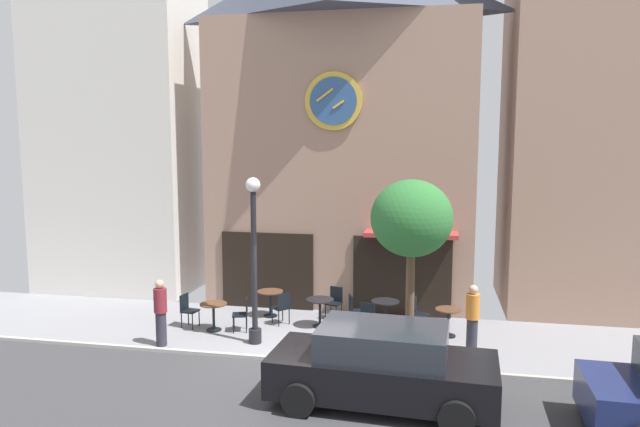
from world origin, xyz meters
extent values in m
cube|color=gray|center=(0.00, 2.06, -0.03)|extent=(26.03, 4.11, 0.05)
cube|color=#38383A|center=(0.00, -3.05, -0.03)|extent=(26.03, 6.11, 0.05)
cube|color=#A8A5A0|center=(0.00, 0.02, 0.04)|extent=(26.03, 0.12, 0.08)
cube|color=#9E7A66|center=(0.13, 5.32, 4.33)|extent=(8.04, 2.43, 8.66)
cylinder|color=gold|center=(0.13, 4.05, 6.15)|extent=(1.65, 0.10, 1.65)
cylinder|color=#2D5184|center=(0.13, 3.99, 6.15)|extent=(1.35, 0.04, 1.35)
cube|color=gold|center=(0.29, 3.95, 6.05)|extent=(0.34, 0.03, 0.25)
cube|color=gold|center=(-0.10, 3.95, 6.32)|extent=(0.50, 0.03, 0.39)
cube|color=black|center=(-1.88, 4.07, 1.15)|extent=(2.82, 0.10, 2.30)
cube|color=black|center=(2.14, 4.07, 1.15)|extent=(2.82, 0.10, 2.30)
cube|color=#B23333|center=(2.38, 3.76, 2.45)|extent=(2.57, 0.90, 0.12)
cube|color=silver|center=(-7.48, 5.73, 7.24)|extent=(5.22, 3.24, 14.48)
cube|color=#9E7A66|center=(8.54, 6.11, 6.61)|extent=(6.89, 4.00, 13.21)
cylinder|color=black|center=(-1.33, 1.04, 0.18)|extent=(0.32, 0.32, 0.36)
cylinder|color=black|center=(-1.33, 1.04, 1.90)|extent=(0.14, 0.14, 3.80)
sphere|color=white|center=(-1.33, 1.04, 3.98)|extent=(0.36, 0.36, 0.36)
cylinder|color=brown|center=(2.51, 0.62, 1.34)|extent=(0.20, 0.20, 2.67)
ellipsoid|color=#2D7033|center=(2.51, 0.62, 3.32)|extent=(1.85, 1.66, 1.76)
cylinder|color=black|center=(-2.70, 1.75, 0.36)|extent=(0.07, 0.07, 0.73)
cylinder|color=black|center=(-2.70, 1.75, 0.01)|extent=(0.40, 0.40, 0.03)
cylinder|color=brown|center=(-2.70, 1.75, 0.73)|extent=(0.72, 0.72, 0.03)
cylinder|color=black|center=(-1.56, 3.24, 0.37)|extent=(0.07, 0.07, 0.73)
cylinder|color=black|center=(-1.56, 3.24, 0.01)|extent=(0.40, 0.40, 0.03)
cylinder|color=brown|center=(-1.56, 3.24, 0.73)|extent=(0.74, 0.74, 0.03)
cylinder|color=black|center=(0.02, 2.59, 0.38)|extent=(0.07, 0.07, 0.76)
cylinder|color=black|center=(0.02, 2.59, 0.01)|extent=(0.40, 0.40, 0.03)
cylinder|color=black|center=(0.02, 2.59, 0.76)|extent=(0.76, 0.76, 0.03)
cylinder|color=black|center=(1.77, 2.88, 0.36)|extent=(0.07, 0.07, 0.72)
cylinder|color=black|center=(1.77, 2.88, 0.01)|extent=(0.40, 0.40, 0.03)
cylinder|color=black|center=(1.77, 2.88, 0.72)|extent=(0.76, 0.76, 0.03)
cylinder|color=black|center=(3.43, 2.47, 0.36)|extent=(0.07, 0.07, 0.72)
cylinder|color=black|center=(3.43, 2.47, 0.01)|extent=(0.40, 0.40, 0.03)
cylinder|color=brown|center=(3.43, 2.47, 0.72)|extent=(0.67, 0.67, 0.03)
cube|color=black|center=(1.02, 2.74, 0.45)|extent=(0.51, 0.51, 0.04)
cube|color=black|center=(0.86, 2.68, 0.68)|extent=(0.17, 0.37, 0.45)
cylinder|color=black|center=(1.24, 2.64, 0.23)|extent=(0.03, 0.03, 0.45)
cylinder|color=black|center=(1.12, 2.96, 0.23)|extent=(0.03, 0.03, 0.45)
cylinder|color=black|center=(0.92, 2.52, 0.23)|extent=(0.03, 0.03, 0.45)
cylinder|color=black|center=(0.81, 2.84, 0.23)|extent=(0.03, 0.03, 0.45)
cube|color=black|center=(2.70, 2.75, 0.45)|extent=(0.51, 0.51, 0.04)
cube|color=black|center=(2.53, 2.81, 0.68)|extent=(0.16, 0.37, 0.45)
cylinder|color=black|center=(2.80, 2.53, 0.23)|extent=(0.03, 0.03, 0.45)
cylinder|color=black|center=(2.91, 2.86, 0.23)|extent=(0.03, 0.03, 0.45)
cylinder|color=black|center=(2.48, 2.65, 0.23)|extent=(0.03, 0.03, 0.45)
cylinder|color=black|center=(2.59, 2.97, 0.23)|extent=(0.03, 0.03, 0.45)
cube|color=black|center=(1.42, 2.20, 0.45)|extent=(0.47, 0.47, 0.04)
cube|color=black|center=(1.39, 2.02, 0.68)|extent=(0.38, 0.11, 0.45)
cylinder|color=black|center=(1.62, 2.33, 0.23)|extent=(0.03, 0.03, 0.45)
cylinder|color=black|center=(1.29, 2.40, 0.23)|extent=(0.03, 0.03, 0.45)
cylinder|color=black|center=(1.56, 2.00, 0.23)|extent=(0.03, 0.03, 0.45)
cylinder|color=black|center=(1.22, 2.06, 0.23)|extent=(0.03, 0.03, 0.45)
cube|color=black|center=(-1.99, 1.83, 0.45)|extent=(0.50, 0.50, 0.04)
cube|color=black|center=(-1.82, 1.88, 0.68)|extent=(0.15, 0.38, 0.45)
cylinder|color=black|center=(-2.21, 1.94, 0.23)|extent=(0.03, 0.03, 0.45)
cylinder|color=black|center=(-2.11, 1.62, 0.23)|extent=(0.03, 0.03, 0.45)
cylinder|color=black|center=(-1.88, 2.04, 0.23)|extent=(0.03, 0.03, 0.45)
cylinder|color=black|center=(-1.78, 1.71, 0.23)|extent=(0.03, 0.03, 0.45)
cube|color=black|center=(-3.43, 1.89, 0.45)|extent=(0.45, 0.45, 0.04)
cube|color=black|center=(-3.61, 1.92, 0.68)|extent=(0.10, 0.38, 0.45)
cylinder|color=black|center=(-3.29, 1.70, 0.23)|extent=(0.03, 0.03, 0.45)
cylinder|color=black|center=(-3.24, 2.03, 0.23)|extent=(0.03, 0.03, 0.45)
cylinder|color=black|center=(-3.63, 1.75, 0.23)|extent=(0.03, 0.03, 0.45)
cylinder|color=black|center=(-3.58, 2.08, 0.23)|extent=(0.03, 0.03, 0.45)
cube|color=black|center=(0.27, 3.35, 0.45)|extent=(0.50, 0.50, 0.04)
cube|color=black|center=(0.32, 3.52, 0.68)|extent=(0.38, 0.15, 0.45)
cylinder|color=black|center=(0.06, 3.23, 0.23)|extent=(0.03, 0.03, 0.45)
cylinder|color=black|center=(0.38, 3.14, 0.23)|extent=(0.03, 0.03, 0.45)
cylinder|color=black|center=(0.15, 3.56, 0.23)|extent=(0.03, 0.03, 0.45)
cylinder|color=black|center=(0.48, 3.46, 0.23)|extent=(0.03, 0.03, 0.45)
cube|color=black|center=(-1.09, 2.64, 0.45)|extent=(0.57, 0.57, 0.04)
cube|color=black|center=(-0.96, 2.51, 0.68)|extent=(0.29, 0.31, 0.45)
cylinder|color=black|center=(-1.10, 2.88, 0.23)|extent=(0.03, 0.03, 0.45)
cylinder|color=black|center=(-1.33, 2.63, 0.23)|extent=(0.03, 0.03, 0.45)
cylinder|color=black|center=(-0.85, 2.65, 0.23)|extent=(0.03, 0.03, 0.45)
cylinder|color=black|center=(-1.09, 2.40, 0.23)|extent=(0.03, 0.03, 0.45)
cylinder|color=#2D2D38|center=(-3.55, 0.41, 0.42)|extent=(0.36, 0.36, 0.85)
cylinder|color=maroon|center=(-3.55, 0.41, 1.15)|extent=(0.45, 0.45, 0.60)
sphere|color=tan|center=(-3.55, 0.41, 1.56)|extent=(0.22, 0.22, 0.22)
cylinder|color=#2D2D38|center=(3.96, 1.36, 0.42)|extent=(0.37, 0.37, 0.85)
cylinder|color=orange|center=(3.96, 1.36, 1.15)|extent=(0.45, 0.45, 0.60)
sphere|color=tan|center=(3.96, 1.36, 1.56)|extent=(0.22, 0.22, 0.22)
cube|color=black|center=(2.10, -1.74, 0.60)|extent=(4.40, 2.05, 0.75)
cube|color=#262B33|center=(2.10, -1.74, 1.25)|extent=(2.50, 1.72, 0.60)
cylinder|color=black|center=(3.46, -2.72, 0.32)|extent=(0.65, 0.26, 0.64)
cylinder|color=black|center=(3.57, -0.92, 0.32)|extent=(0.65, 0.26, 0.64)
cylinder|color=black|center=(0.63, -2.55, 0.32)|extent=(0.65, 0.26, 0.64)
cylinder|color=black|center=(0.74, -0.76, 0.32)|extent=(0.65, 0.26, 0.64)
cylinder|color=black|center=(6.40, -1.22, 0.32)|extent=(0.65, 0.24, 0.64)
camera|label=1|loc=(2.99, -12.50, 5.10)|focal=32.76mm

